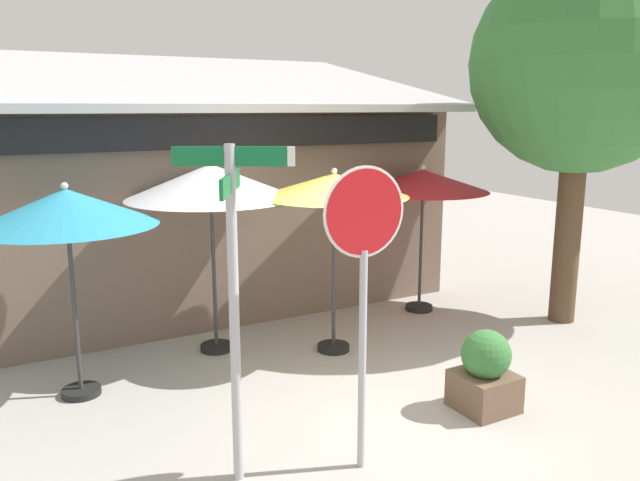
% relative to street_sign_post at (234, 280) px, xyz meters
% --- Properties ---
extents(ground_plane, '(28.00, 28.00, 0.10)m').
position_rel_street_sign_post_xyz_m(ground_plane, '(2.18, 0.87, -1.90)').
color(ground_plane, '#ADA8A0').
extents(cafe_building, '(8.23, 5.24, 4.29)m').
position_rel_street_sign_post_xyz_m(cafe_building, '(1.53, 6.04, -0.12)').
color(cafe_building, '#705B4C').
rests_on(cafe_building, ground).
extents(street_sign_post, '(0.88, 0.83, 2.98)m').
position_rel_street_sign_post_xyz_m(street_sign_post, '(0.00, 0.00, 0.00)').
color(street_sign_post, '#A8AAB2').
rests_on(street_sign_post, ground).
extents(stop_sign, '(0.80, 0.07, 2.79)m').
position_rel_street_sign_post_xyz_m(stop_sign, '(1.06, -0.37, 0.11)').
color(stop_sign, '#A8AAB2').
rests_on(stop_sign, ground).
extents(patio_umbrella_teal_left, '(1.97, 1.97, 2.47)m').
position_rel_street_sign_post_xyz_m(patio_umbrella_teal_left, '(-0.97, 2.46, 0.33)').
color(patio_umbrella_teal_left, black).
rests_on(patio_umbrella_teal_left, ground).
extents(patio_umbrella_ivory_center, '(2.23, 2.23, 2.62)m').
position_rel_street_sign_post_xyz_m(patio_umbrella_ivory_center, '(0.89, 3.03, 0.46)').
color(patio_umbrella_ivory_center, black).
rests_on(patio_umbrella_ivory_center, ground).
extents(patio_umbrella_mustard_right, '(1.97, 1.97, 2.50)m').
position_rel_street_sign_post_xyz_m(patio_umbrella_mustard_right, '(2.29, 2.24, 0.40)').
color(patio_umbrella_mustard_right, black).
rests_on(patio_umbrella_mustard_right, ground).
extents(patio_umbrella_crimson_far_right, '(2.08, 2.08, 2.38)m').
position_rel_street_sign_post_xyz_m(patio_umbrella_crimson_far_right, '(4.41, 3.09, 0.26)').
color(patio_umbrella_crimson_far_right, black).
rests_on(patio_umbrella_crimson_far_right, ground).
extents(shade_tree, '(3.50, 3.21, 5.50)m').
position_rel_street_sign_post_xyz_m(shade_tree, '(6.22, 1.52, 1.96)').
color(shade_tree, brown).
rests_on(shade_tree, ground).
extents(sidewalk_planter, '(0.61, 0.61, 0.91)m').
position_rel_street_sign_post_xyz_m(sidewalk_planter, '(2.86, -0.06, -1.42)').
color(sidewalk_planter, brown).
rests_on(sidewalk_planter, ground).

